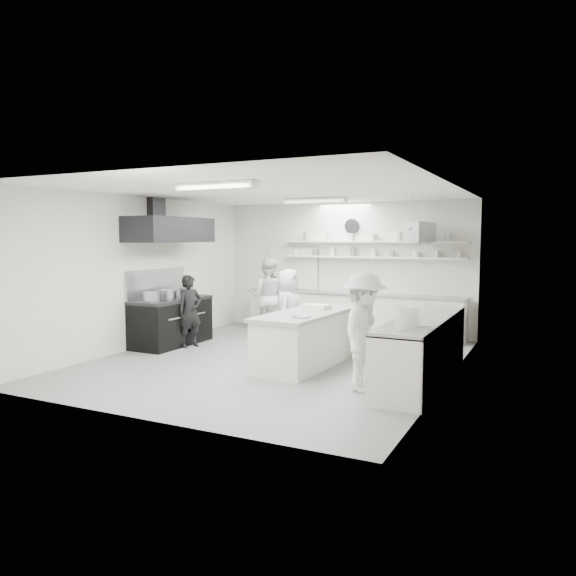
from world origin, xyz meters
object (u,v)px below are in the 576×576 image
at_px(back_counter, 352,314).
at_px(prep_island, 307,340).
at_px(right_counter, 422,351).
at_px(stove, 171,323).
at_px(cook_back, 268,297).
at_px(cook_stove, 190,311).

bearing_deg(back_counter, prep_island, -84.25).
relative_size(right_counter, prep_island, 1.39).
bearing_deg(stove, prep_island, -7.06).
bearing_deg(right_counter, prep_island, 174.33).
bearing_deg(stove, right_counter, -6.52).
relative_size(back_counter, cook_back, 2.87).
height_order(right_counter, prep_island, right_counter).
xyz_separation_m(stove, cook_stove, (0.48, -0.01, 0.27)).
bearing_deg(prep_island, back_counter, 98.34).
distance_m(stove, right_counter, 5.28).
height_order(stove, prep_island, stove).
relative_size(right_counter, cook_back, 1.89).
distance_m(back_counter, prep_island, 3.21).
bearing_deg(right_counter, cook_back, 148.46).
bearing_deg(back_counter, right_counter, -55.35).
bearing_deg(cook_stove, stove, 112.87).
bearing_deg(cook_back, stove, 43.96).
distance_m(right_counter, cook_stove, 4.82).
distance_m(stove, cook_stove, 0.55).
relative_size(stove, cook_back, 1.03).
bearing_deg(back_counter, cook_stove, -130.83).
relative_size(stove, cook_stove, 1.24).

